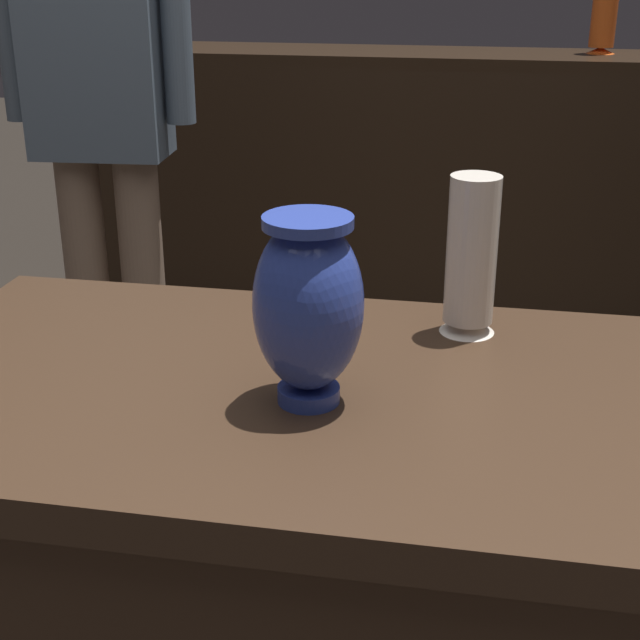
% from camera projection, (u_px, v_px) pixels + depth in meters
% --- Properties ---
extents(display_plinth, '(1.20, 0.64, 0.80)m').
position_uv_depth(display_plinth, '(330.00, 630.00, 1.33)').
color(display_plinth, '#382619').
rests_on(display_plinth, ground_plane).
extents(back_display_shelf, '(2.60, 0.40, 0.99)m').
position_uv_depth(back_display_shelf, '(436.00, 194.00, 3.30)').
color(back_display_shelf, black).
rests_on(back_display_shelf, ground_plane).
extents(vase_centerpiece, '(0.13, 0.13, 0.24)m').
position_uv_depth(vase_centerpiece, '(308.00, 305.00, 1.10)').
color(vase_centerpiece, '#2D429E').
rests_on(vase_centerpiece, display_plinth).
extents(vase_left_accent, '(0.08, 0.08, 0.23)m').
position_uv_depth(vase_left_accent, '(471.00, 257.00, 1.31)').
color(vase_left_accent, silver).
rests_on(vase_left_accent, display_plinth).
extents(shelf_vase_right, '(0.09, 0.09, 0.27)m').
position_uv_depth(shelf_vase_right, '(605.00, 12.00, 3.01)').
color(shelf_vase_right, '#E55B1E').
rests_on(shelf_vase_right, back_display_shelf).
extents(shelf_vase_far_left, '(0.13, 0.13, 0.11)m').
position_uv_depth(shelf_vase_far_left, '(141.00, 24.00, 3.19)').
color(shelf_vase_far_left, orange).
rests_on(shelf_vase_far_left, back_display_shelf).
extents(visitor_near_left, '(0.47, 0.20, 1.71)m').
position_uv_depth(visitor_near_left, '(98.00, 85.00, 2.20)').
color(visitor_near_left, '#846B56').
rests_on(visitor_near_left, ground_plane).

